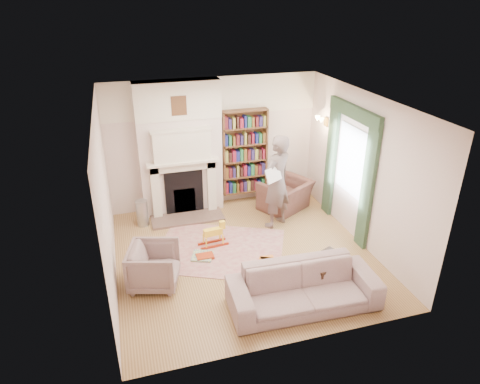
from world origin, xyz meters
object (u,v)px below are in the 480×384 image
object	(u,v)px
sofa	(304,288)
coffee_table	(325,271)
man_reading	(277,182)
rocking_horse	(213,234)
bookcase	(244,152)
armchair_left	(154,266)
paraffin_heater	(142,213)
armchair_reading	(285,195)

from	to	relation	value
sofa	coffee_table	xyz separation A→B (m)	(0.57, 0.42, -0.10)
man_reading	sofa	bearing A→B (deg)	48.48
sofa	man_reading	world-z (taller)	man_reading
coffee_table	rocking_horse	size ratio (longest dim) A/B	1.28
man_reading	coffee_table	world-z (taller)	man_reading
rocking_horse	bookcase	bearing A→B (deg)	50.39
armchair_left	paraffin_heater	size ratio (longest dim) A/B	1.41
sofa	paraffin_heater	distance (m)	3.84
sofa	coffee_table	distance (m)	0.72
armchair_left	sofa	bearing A→B (deg)	-102.64
man_reading	rocking_horse	size ratio (longest dim) A/B	3.50
armchair_reading	paraffin_heater	size ratio (longest dim) A/B	1.83
paraffin_heater	rocking_horse	bearing A→B (deg)	-44.32
sofa	rocking_horse	size ratio (longest dim) A/B	4.11
sofa	coffee_table	bearing A→B (deg)	38.93
rocking_horse	armchair_left	bearing A→B (deg)	-149.01
man_reading	rocking_horse	xyz separation A→B (m)	(-1.40, -0.42, -0.72)
bookcase	armchair_left	distance (m)	3.51
coffee_table	armchair_left	bearing A→B (deg)	141.42
armchair_reading	coffee_table	bearing A→B (deg)	52.61
bookcase	paraffin_heater	world-z (taller)	bookcase
man_reading	coffee_table	size ratio (longest dim) A/B	2.74
armchair_reading	armchair_left	world-z (taller)	armchair_left
bookcase	rocking_horse	distance (m)	2.21
armchair_reading	man_reading	xyz separation A→B (m)	(-0.45, -0.60, 0.63)
armchair_reading	sofa	size ratio (longest dim) A/B	0.45
man_reading	coffee_table	distance (m)	2.16
armchair_left	rocking_horse	world-z (taller)	armchair_left
coffee_table	rocking_horse	bearing A→B (deg)	109.71
armchair_left	coffee_table	distance (m)	2.77
bookcase	sofa	world-z (taller)	bookcase
bookcase	armchair_left	bearing A→B (deg)	-132.03
bookcase	sofa	bearing A→B (deg)	-92.93
sofa	rocking_horse	world-z (taller)	sofa
sofa	man_reading	size ratio (longest dim) A/B	1.17
coffee_table	paraffin_heater	distance (m)	3.87
bookcase	paraffin_heater	distance (m)	2.53
armchair_reading	armchair_left	size ratio (longest dim) A/B	1.30
bookcase	sofa	size ratio (longest dim) A/B	0.82
paraffin_heater	man_reading	bearing A→B (deg)	-16.01
bookcase	man_reading	distance (m)	1.29
sofa	coffee_table	size ratio (longest dim) A/B	3.21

